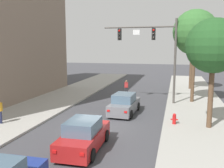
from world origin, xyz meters
TOP-DOWN VIEW (x-y plane):
  - ground_plane at (0.00, 0.00)m, footprint 120.00×120.00m
  - sidewalk_left at (-6.50, 0.00)m, footprint 5.00×60.00m
  - sidewalk_right at (6.50, 0.00)m, footprint 5.00×60.00m
  - traffic_signal_mast at (2.76, 7.76)m, footprint 6.55×0.38m
  - car_lead_grey at (0.87, 3.77)m, footprint 2.01×4.32m
  - car_following_red at (0.27, -3.61)m, footprint 1.91×4.28m
  - pedestrian_crossing_road at (-0.41, 11.07)m, footprint 0.36×0.22m
  - fire_hydrant at (4.72, 1.44)m, footprint 0.48×0.24m
  - street_tree_nearest at (6.87, 1.29)m, footprint 3.36×3.36m
  - street_tree_second at (6.25, 8.90)m, footprint 3.94×3.94m
  - street_tree_third at (6.44, 16.41)m, footprint 4.01×4.01m

SIDE VIEW (x-z plane):
  - ground_plane at x=0.00m, z-range 0.00..0.00m
  - sidewalk_left at x=-6.50m, z-range 0.00..0.15m
  - sidewalk_right at x=6.50m, z-range 0.00..0.15m
  - fire_hydrant at x=4.72m, z-range 0.15..0.87m
  - car_lead_grey at x=0.87m, z-range -0.08..1.52m
  - car_following_red at x=0.27m, z-range -0.08..1.52m
  - pedestrian_crossing_road at x=-0.41m, z-range 0.09..1.73m
  - street_tree_nearest at x=6.87m, z-range 1.85..8.66m
  - traffic_signal_mast at x=2.76m, z-range 1.59..9.09m
  - street_tree_third at x=6.44m, z-range 2.19..10.32m
  - street_tree_second at x=6.25m, z-range 2.33..10.70m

